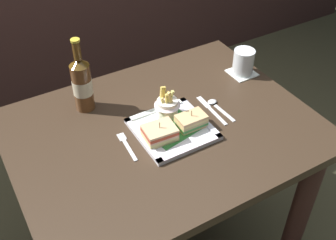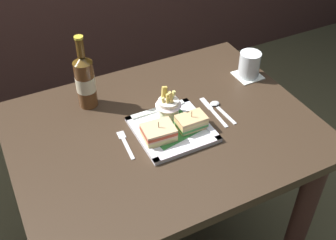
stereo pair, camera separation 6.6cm
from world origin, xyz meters
name	(u,v)px [view 1 (the left image)]	position (x,y,z in m)	size (l,w,h in m)	color
dining_table	(164,161)	(0.00, 0.00, 0.61)	(1.02, 0.79, 0.78)	#36281B
square_plate	(172,129)	(0.02, -0.03, 0.79)	(0.24, 0.24, 0.02)	white
sandwich_half_left	(160,133)	(-0.04, -0.05, 0.81)	(0.11, 0.09, 0.07)	#D8C07C
sandwich_half_right	(191,121)	(0.08, -0.05, 0.81)	(0.10, 0.07, 0.07)	tan
fries_cup	(167,105)	(0.04, 0.04, 0.84)	(0.09, 0.09, 0.12)	white
beer_bottle	(82,83)	(-0.19, 0.24, 0.88)	(0.07, 0.07, 0.28)	brown
drink_coaster	(242,73)	(0.44, 0.13, 0.78)	(0.10, 0.10, 0.00)	white
water_glass	(243,63)	(0.44, 0.13, 0.83)	(0.08, 0.08, 0.10)	silver
fork	(126,145)	(-0.15, -0.02, 0.78)	(0.03, 0.14, 0.00)	silver
knife	(210,109)	(0.19, 0.00, 0.78)	(0.02, 0.18, 0.00)	silver
spoon	(216,105)	(0.22, 0.01, 0.78)	(0.03, 0.14, 0.01)	silver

